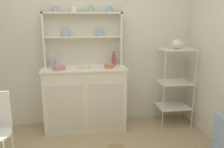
{
  "coord_description": "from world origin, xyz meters",
  "views": [
    {
      "loc": [
        -0.11,
        -1.79,
        1.57
      ],
      "look_at": [
        0.33,
        1.12,
        0.85
      ],
      "focal_mm": 37.21,
      "sensor_mm": 36.0,
      "label": 1
    }
  ],
  "objects_px": {
    "bakers_rack": "(174,79)",
    "utensil_jar": "(53,63)",
    "hutch_shelf_unit": "(83,35)",
    "jam_bottle": "(114,60)",
    "hutch_cabinet": "(85,98)",
    "porcelain_teapot": "(177,44)",
    "cup_lilac_0": "(55,9)",
    "bowl_mixing_large": "(59,68)"
  },
  "relations": [
    {
      "from": "jam_bottle",
      "to": "porcelain_teapot",
      "type": "height_order",
      "value": "porcelain_teapot"
    },
    {
      "from": "bowl_mixing_large",
      "to": "utensil_jar",
      "type": "bearing_deg",
      "value": 120.7
    },
    {
      "from": "bakers_rack",
      "to": "utensil_jar",
      "type": "height_order",
      "value": "bakers_rack"
    },
    {
      "from": "utensil_jar",
      "to": "cup_lilac_0",
      "type": "bearing_deg",
      "value": 34.04
    },
    {
      "from": "hutch_cabinet",
      "to": "porcelain_teapot",
      "type": "distance_m",
      "value": 1.5
    },
    {
      "from": "hutch_shelf_unit",
      "to": "bakers_rack",
      "type": "distance_m",
      "value": 1.47
    },
    {
      "from": "bowl_mixing_large",
      "to": "hutch_shelf_unit",
      "type": "bearing_deg",
      "value": 35.33
    },
    {
      "from": "utensil_jar",
      "to": "porcelain_teapot",
      "type": "xyz_separation_m",
      "value": [
        1.73,
        -0.12,
        0.25
      ]
    },
    {
      "from": "hutch_shelf_unit",
      "to": "cup_lilac_0",
      "type": "bearing_deg",
      "value": -173.17
    },
    {
      "from": "jam_bottle",
      "to": "hutch_shelf_unit",
      "type": "bearing_deg",
      "value": 169.5
    },
    {
      "from": "hutch_shelf_unit",
      "to": "bakers_rack",
      "type": "xyz_separation_m",
      "value": [
        1.3,
        -0.21,
        -0.63
      ]
    },
    {
      "from": "bowl_mixing_large",
      "to": "utensil_jar",
      "type": "xyz_separation_m",
      "value": [
        -0.09,
        0.15,
        0.03
      ]
    },
    {
      "from": "hutch_cabinet",
      "to": "porcelain_teapot",
      "type": "height_order",
      "value": "porcelain_teapot"
    },
    {
      "from": "bakers_rack",
      "to": "porcelain_teapot",
      "type": "bearing_deg",
      "value": 180.0
    },
    {
      "from": "hutch_cabinet",
      "to": "hutch_shelf_unit",
      "type": "relative_size",
      "value": 1.07
    },
    {
      "from": "hutch_cabinet",
      "to": "bowl_mixing_large",
      "type": "distance_m",
      "value": 0.58
    },
    {
      "from": "hutch_cabinet",
      "to": "cup_lilac_0",
      "type": "height_order",
      "value": "cup_lilac_0"
    },
    {
      "from": "bowl_mixing_large",
      "to": "porcelain_teapot",
      "type": "xyz_separation_m",
      "value": [
        1.64,
        0.03,
        0.29
      ]
    },
    {
      "from": "hutch_cabinet",
      "to": "bowl_mixing_large",
      "type": "xyz_separation_m",
      "value": [
        -0.34,
        -0.07,
        0.46
      ]
    },
    {
      "from": "hutch_shelf_unit",
      "to": "utensil_jar",
      "type": "height_order",
      "value": "hutch_shelf_unit"
    },
    {
      "from": "bakers_rack",
      "to": "utensil_jar",
      "type": "distance_m",
      "value": 1.75
    },
    {
      "from": "bakers_rack",
      "to": "cup_lilac_0",
      "type": "height_order",
      "value": "cup_lilac_0"
    },
    {
      "from": "cup_lilac_0",
      "to": "hutch_shelf_unit",
      "type": "bearing_deg",
      "value": 6.83
    },
    {
      "from": "bakers_rack",
      "to": "hutch_cabinet",
      "type": "bearing_deg",
      "value": 177.98
    },
    {
      "from": "bowl_mixing_large",
      "to": "utensil_jar",
      "type": "relative_size",
      "value": 0.77
    },
    {
      "from": "bakers_rack",
      "to": "utensil_jar",
      "type": "bearing_deg",
      "value": 175.92
    },
    {
      "from": "hutch_shelf_unit",
      "to": "jam_bottle",
      "type": "height_order",
      "value": "hutch_shelf_unit"
    },
    {
      "from": "hutch_shelf_unit",
      "to": "bowl_mixing_large",
      "type": "distance_m",
      "value": 0.58
    },
    {
      "from": "bakers_rack",
      "to": "jam_bottle",
      "type": "bearing_deg",
      "value": 171.43
    },
    {
      "from": "bowl_mixing_large",
      "to": "bakers_rack",
      "type": "bearing_deg",
      "value": 0.95
    },
    {
      "from": "hutch_shelf_unit",
      "to": "bakers_rack",
      "type": "height_order",
      "value": "hutch_shelf_unit"
    },
    {
      "from": "hutch_shelf_unit",
      "to": "bowl_mixing_large",
      "type": "bearing_deg",
      "value": -144.67
    },
    {
      "from": "cup_lilac_0",
      "to": "utensil_jar",
      "type": "height_order",
      "value": "cup_lilac_0"
    },
    {
      "from": "bakers_rack",
      "to": "cup_lilac_0",
      "type": "xyz_separation_m",
      "value": [
        -1.66,
        0.17,
        0.99
      ]
    },
    {
      "from": "porcelain_teapot",
      "to": "bowl_mixing_large",
      "type": "bearing_deg",
      "value": -179.05
    },
    {
      "from": "cup_lilac_0",
      "to": "bowl_mixing_large",
      "type": "height_order",
      "value": "cup_lilac_0"
    },
    {
      "from": "cup_lilac_0",
      "to": "bowl_mixing_large",
      "type": "relative_size",
      "value": 0.46
    },
    {
      "from": "hutch_shelf_unit",
      "to": "hutch_cabinet",
      "type": "bearing_deg",
      "value": -90.0
    },
    {
      "from": "hutch_cabinet",
      "to": "bowl_mixing_large",
      "type": "relative_size",
      "value": 6.64
    },
    {
      "from": "cup_lilac_0",
      "to": "jam_bottle",
      "type": "relative_size",
      "value": 0.4
    },
    {
      "from": "bakers_rack",
      "to": "porcelain_teapot",
      "type": "height_order",
      "value": "porcelain_teapot"
    },
    {
      "from": "hutch_cabinet",
      "to": "bowl_mixing_large",
      "type": "height_order",
      "value": "bowl_mixing_large"
    }
  ]
}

